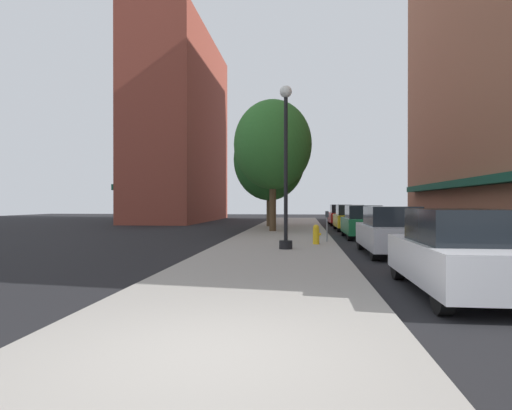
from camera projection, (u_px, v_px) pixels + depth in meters
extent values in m
plane|color=black|center=(361.00, 237.00, 22.19)|extent=(90.00, 90.00, 0.00)
cube|color=gray|center=(284.00, 234.00, 23.62)|extent=(4.80, 50.00, 0.12)
cube|color=#144C38|center=(484.00, 181.00, 25.32)|extent=(0.90, 34.00, 0.50)
cube|color=brown|center=(182.00, 130.00, 42.68)|extent=(6.00, 18.00, 18.20)
cube|color=#144C38|center=(149.00, 190.00, 43.07)|extent=(0.90, 15.30, 0.50)
cylinder|color=black|center=(286.00, 245.00, 15.47)|extent=(0.48, 0.48, 0.30)
cylinder|color=black|center=(286.00, 169.00, 15.46)|extent=(0.14, 0.14, 5.20)
sphere|color=silver|center=(286.00, 92.00, 15.45)|extent=(0.44, 0.44, 0.44)
cylinder|color=gold|center=(316.00, 236.00, 17.24)|extent=(0.26, 0.26, 0.62)
sphere|color=gold|center=(316.00, 228.00, 17.24)|extent=(0.24, 0.24, 0.24)
cylinder|color=gold|center=(320.00, 234.00, 17.23)|extent=(0.12, 0.10, 0.10)
cylinder|color=slate|center=(327.00, 229.00, 18.41)|extent=(0.06, 0.06, 1.05)
cube|color=#33383D|center=(327.00, 214.00, 18.41)|extent=(0.14, 0.09, 0.26)
cylinder|color=#4C3823|center=(269.00, 206.00, 30.64)|extent=(0.40, 0.40, 2.86)
ellipsoid|color=#235B23|center=(269.00, 159.00, 30.63)|extent=(5.10, 5.10, 5.87)
cylinder|color=#4C3823|center=(273.00, 202.00, 25.43)|extent=(0.40, 0.40, 3.40)
ellipsoid|color=#2D6B28|center=(273.00, 145.00, 25.41)|extent=(4.62, 4.62, 5.31)
cylinder|color=black|center=(398.00, 266.00, 9.95)|extent=(0.22, 0.64, 0.64)
cylinder|color=black|center=(468.00, 267.00, 9.78)|extent=(0.22, 0.64, 0.64)
cylinder|color=black|center=(442.00, 295.00, 6.77)|extent=(0.22, 0.64, 0.64)
cube|color=silver|center=(458.00, 262.00, 8.27)|extent=(1.80, 4.30, 0.76)
cube|color=black|center=(461.00, 226.00, 8.12)|extent=(1.56, 2.20, 0.64)
cylinder|color=black|center=(361.00, 241.00, 16.34)|extent=(0.22, 0.64, 0.64)
cylinder|color=black|center=(403.00, 242.00, 16.17)|extent=(0.22, 0.64, 0.64)
cylinder|color=black|center=(375.00, 250.00, 13.16)|extent=(0.22, 0.64, 0.64)
cylinder|color=black|center=(427.00, 251.00, 12.99)|extent=(0.22, 0.64, 0.64)
cube|color=#B2B2BA|center=(390.00, 236.00, 14.67)|extent=(1.80, 4.30, 0.76)
cube|color=black|center=(391.00, 216.00, 14.51)|extent=(1.56, 2.20, 0.64)
cylinder|color=black|center=(344.00, 230.00, 23.27)|extent=(0.22, 0.64, 0.64)
cylinder|color=black|center=(373.00, 230.00, 23.10)|extent=(0.22, 0.64, 0.64)
cylinder|color=black|center=(350.00, 234.00, 20.09)|extent=(0.22, 0.64, 0.64)
cylinder|color=black|center=(384.00, 234.00, 19.92)|extent=(0.22, 0.64, 0.64)
cube|color=#196638|center=(362.00, 226.00, 21.59)|extent=(1.80, 4.30, 0.76)
cube|color=black|center=(363.00, 212.00, 21.44)|extent=(1.56, 2.20, 0.64)
cylinder|color=black|center=(335.00, 224.00, 29.41)|extent=(0.22, 0.64, 0.64)
cylinder|color=black|center=(358.00, 224.00, 29.24)|extent=(0.22, 0.64, 0.64)
cylinder|color=black|center=(339.00, 227.00, 26.23)|extent=(0.22, 0.64, 0.64)
cylinder|color=black|center=(365.00, 227.00, 26.06)|extent=(0.22, 0.64, 0.64)
cube|color=gold|center=(349.00, 221.00, 27.73)|extent=(1.80, 4.30, 0.76)
cube|color=black|center=(349.00, 210.00, 27.58)|extent=(1.56, 2.20, 0.64)
cylinder|color=black|center=(329.00, 221.00, 35.71)|extent=(0.22, 0.64, 0.64)
cylinder|color=black|center=(348.00, 221.00, 35.54)|extent=(0.22, 0.64, 0.64)
cylinder|color=black|center=(332.00, 222.00, 32.53)|extent=(0.22, 0.64, 0.64)
cylinder|color=black|center=(353.00, 222.00, 32.36)|extent=(0.22, 0.64, 0.64)
cube|color=red|center=(341.00, 217.00, 34.03)|extent=(1.80, 4.30, 0.76)
cube|color=black|center=(341.00, 209.00, 33.88)|extent=(1.56, 2.20, 0.64)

